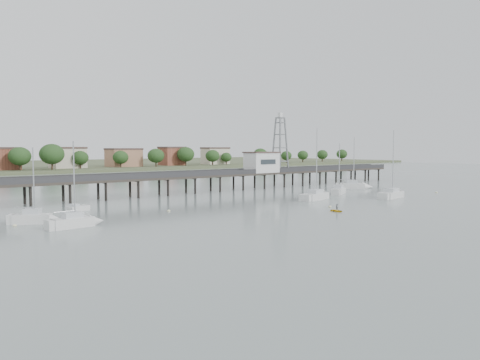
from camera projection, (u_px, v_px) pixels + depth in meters
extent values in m
plane|color=slate|center=(435.00, 232.00, 57.23)|extent=(500.00, 500.00, 0.00)
cube|color=#2D2823|center=(177.00, 177.00, 103.43)|extent=(150.00, 5.00, 0.50)
cube|color=#333335|center=(183.00, 174.00, 101.51)|extent=(150.00, 0.12, 1.10)
cube|color=#333335|center=(172.00, 173.00, 105.23)|extent=(150.00, 0.12, 1.10)
cylinder|color=black|center=(182.00, 187.00, 102.09)|extent=(0.50, 0.50, 4.40)
cylinder|color=black|center=(173.00, 186.00, 105.03)|extent=(0.50, 0.50, 4.40)
cylinder|color=black|center=(379.00, 175.00, 148.02)|extent=(0.50, 0.50, 4.40)
cylinder|color=black|center=(368.00, 174.00, 150.96)|extent=(0.50, 0.50, 4.40)
cube|color=silver|center=(262.00, 163.00, 118.96)|extent=(8.00, 5.00, 5.00)
cube|color=#4C3833|center=(262.00, 152.00, 118.78)|extent=(8.40, 5.40, 0.30)
cube|color=slate|center=(280.00, 118.00, 122.25)|extent=(1.80, 1.80, 0.30)
cube|color=silver|center=(280.00, 115.00, 122.20)|extent=(0.90, 0.90, 1.20)
cube|color=silver|center=(72.00, 224.00, 60.35)|extent=(5.43, 2.53, 1.65)
cone|color=silver|center=(96.00, 221.00, 62.65)|extent=(2.37, 2.24, 2.05)
cube|color=silver|center=(72.00, 215.00, 60.27)|extent=(2.48, 1.85, 0.75)
cylinder|color=#A5A8AA|center=(74.00, 179.00, 60.21)|extent=(0.18, 0.18, 9.86)
cylinder|color=#A5A8AA|center=(66.00, 211.00, 59.62)|extent=(3.07, 0.41, 0.12)
cube|color=silver|center=(315.00, 197.00, 92.93)|extent=(7.28, 4.11, 1.65)
cone|color=silver|center=(325.00, 196.00, 96.29)|extent=(3.37, 3.23, 2.67)
cube|color=silver|center=(315.00, 191.00, 92.85)|extent=(3.44, 2.75, 0.75)
cylinder|color=#A5A8AA|center=(317.00, 161.00, 92.81)|extent=(0.18, 0.18, 12.87)
cylinder|color=#A5A8AA|center=(312.00, 189.00, 91.92)|extent=(3.93, 0.99, 0.12)
cube|color=silver|center=(32.00, 220.00, 63.56)|extent=(5.11, 4.15, 1.65)
cone|color=silver|center=(55.00, 220.00, 63.95)|extent=(2.70, 2.66, 1.88)
cube|color=silver|center=(32.00, 212.00, 63.48)|extent=(2.62, 2.41, 0.75)
cylinder|color=#A5A8AA|center=(34.00, 181.00, 63.24)|extent=(0.18, 0.18, 9.07)
cylinder|color=#A5A8AA|center=(26.00, 208.00, 63.34)|extent=(2.46, 1.59, 0.12)
cube|color=silver|center=(391.00, 196.00, 96.06)|extent=(7.04, 3.64, 1.65)
cone|color=silver|center=(400.00, 194.00, 99.18)|extent=(3.18, 3.02, 2.61)
cube|color=silver|center=(392.00, 190.00, 95.98)|extent=(3.28, 2.54, 0.75)
cylinder|color=#A5A8AA|center=(393.00, 161.00, 95.92)|extent=(0.18, 0.18, 12.59)
cylinder|color=#A5A8AA|center=(389.00, 188.00, 95.11)|extent=(3.89, 0.74, 0.12)
cube|color=silver|center=(352.00, 187.00, 118.62)|extent=(6.03, 6.23, 1.65)
cone|color=silver|center=(368.00, 187.00, 118.07)|extent=(3.55, 3.56, 2.43)
cube|color=silver|center=(352.00, 182.00, 118.54)|extent=(3.31, 3.36, 0.75)
cylinder|color=#A5A8AA|center=(354.00, 160.00, 118.10)|extent=(0.18, 0.18, 11.71)
cylinder|color=#A5A8AA|center=(348.00, 180.00, 118.64)|extent=(2.57, 2.75, 0.12)
cube|color=silver|center=(339.00, 192.00, 104.34)|extent=(5.73, 4.21, 1.65)
cone|color=silver|center=(342.00, 191.00, 107.36)|extent=(2.92, 2.85, 2.08)
cube|color=silver|center=(339.00, 187.00, 104.26)|extent=(2.87, 2.54, 0.75)
cylinder|color=#A5A8AA|center=(339.00, 166.00, 104.27)|extent=(0.18, 0.18, 10.04)
cylinder|color=#A5A8AA|center=(338.00, 184.00, 103.41)|extent=(2.86, 1.47, 0.12)
cube|color=silver|center=(78.00, 209.00, 75.90)|extent=(3.96, 2.75, 1.02)
cube|color=silver|center=(74.00, 206.00, 75.16)|extent=(1.58, 1.58, 0.61)
imported|color=gold|center=(337.00, 212.00, 75.64)|extent=(1.71, 0.62, 2.35)
imported|color=black|center=(337.00, 212.00, 75.64)|extent=(0.59, 1.09, 0.25)
ellipsoid|color=beige|center=(436.00, 193.00, 106.96)|extent=(0.56, 0.56, 0.39)
ellipsoid|color=beige|center=(330.00, 207.00, 81.06)|extent=(0.56, 0.56, 0.39)
ellipsoid|color=beige|center=(169.00, 211.00, 75.74)|extent=(0.56, 0.56, 0.39)
ellipsoid|color=beige|center=(15.00, 226.00, 61.45)|extent=(0.56, 0.56, 0.39)
ellipsoid|color=beige|center=(323.00, 193.00, 106.39)|extent=(0.56, 0.56, 0.39)
cube|color=brown|center=(68.00, 158.00, 209.85)|extent=(13.00, 10.50, 9.00)
cube|color=brown|center=(124.00, 157.00, 226.83)|extent=(13.00, 10.50, 9.00)
cube|color=brown|center=(172.00, 157.00, 243.82)|extent=(13.00, 10.50, 9.00)
cube|color=brown|center=(215.00, 156.00, 261.44)|extent=(13.00, 10.50, 9.00)
ellipsoid|color=#1E3B18|center=(33.00, 158.00, 189.21)|extent=(8.00, 8.00, 6.80)
ellipsoid|color=#1E3B18|center=(256.00, 155.00, 264.71)|extent=(8.00, 8.00, 6.80)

